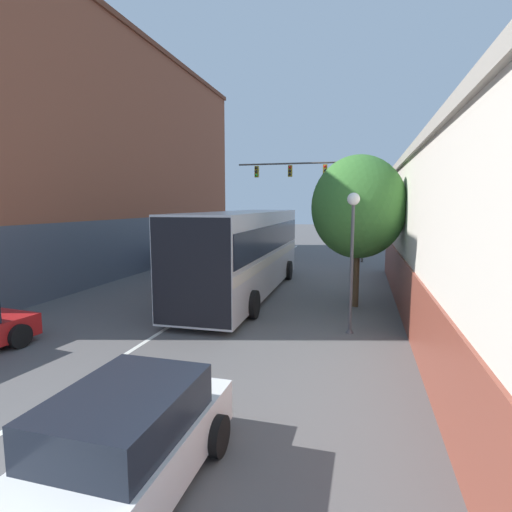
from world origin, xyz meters
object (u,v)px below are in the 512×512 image
object	(u,v)px
parked_car_left_mid	(196,255)
street_lamp	(352,242)
hatchback_foreground	(118,453)
bus	(245,248)
traffic_signal_gantry	(321,185)
street_tree_near	(358,207)

from	to	relation	value
parked_car_left_mid	street_lamp	bearing A→B (deg)	-132.66
hatchback_foreground	street_lamp	size ratio (longest dim) A/B	1.02
bus	traffic_signal_gantry	bearing A→B (deg)	-11.35
bus	traffic_signal_gantry	size ratio (longest dim) A/B	1.36
traffic_signal_gantry	street_lamp	xyz separation A→B (m)	(2.53, -16.12, -2.49)
bus	traffic_signal_gantry	world-z (taller)	traffic_signal_gantry
traffic_signal_gantry	street_lamp	size ratio (longest dim) A/B	2.08
bus	traffic_signal_gantry	distance (m)	12.23
traffic_signal_gantry	street_tree_near	world-z (taller)	traffic_signal_gantry
street_tree_near	bus	bearing A→B (deg)	166.87
street_lamp	street_tree_near	bearing A→B (deg)	87.98
parked_car_left_mid	street_tree_near	xyz separation A→B (m)	(10.26, -8.25, 3.19)
hatchback_foreground	bus	bearing A→B (deg)	9.43
traffic_signal_gantry	street_tree_near	xyz separation A→B (m)	(2.65, -12.70, -1.47)
traffic_signal_gantry	street_tree_near	size ratio (longest dim) A/B	1.54
street_lamp	street_tree_near	xyz separation A→B (m)	(0.12, 3.41, 1.02)
bus	street_lamp	xyz separation A→B (m)	(4.70, -4.54, 0.80)
parked_car_left_mid	street_lamp	xyz separation A→B (m)	(10.14, -11.67, 2.17)
street_tree_near	street_lamp	bearing A→B (deg)	-92.02
street_tree_near	traffic_signal_gantry	bearing A→B (deg)	101.79
bus	street_lamp	world-z (taller)	street_lamp
bus	street_tree_near	world-z (taller)	street_tree_near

